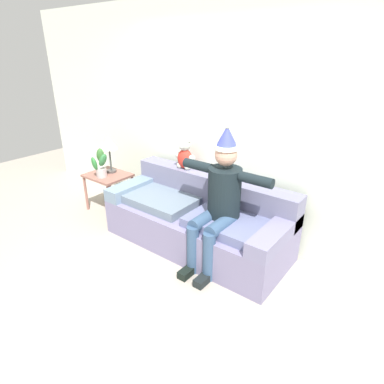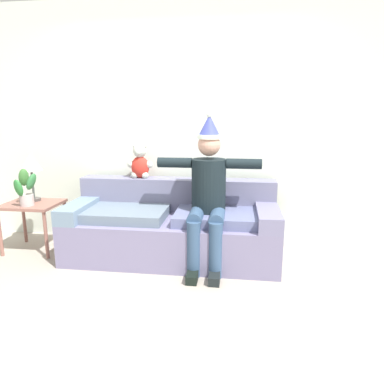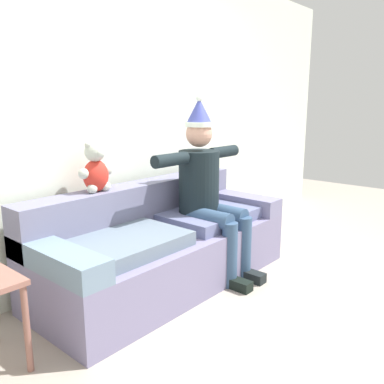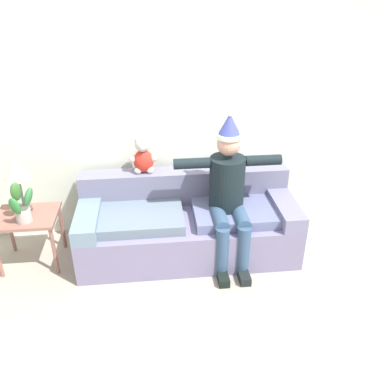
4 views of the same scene
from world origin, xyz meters
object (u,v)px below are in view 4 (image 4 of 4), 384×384
object	(u,v)px
teddy_bear	(143,157)
couch	(187,223)
side_table	(27,222)
table_lamp	(17,173)
potted_plant	(21,206)
person_seated	(229,190)

from	to	relation	value
teddy_bear	couch	bearing A→B (deg)	-33.23
side_table	table_lamp	world-z (taller)	table_lamp
couch	teddy_bear	world-z (taller)	teddy_bear
couch	potted_plant	distance (m)	1.58
couch	person_seated	size ratio (longest dim) A/B	1.43
table_lamp	potted_plant	world-z (taller)	table_lamp
teddy_bear	side_table	size ratio (longest dim) A/B	0.66
person_seated	table_lamp	xyz separation A→B (m)	(-1.95, 0.21, 0.18)
teddy_bear	person_seated	bearing A→B (deg)	-28.50
teddy_bear	table_lamp	size ratio (longest dim) A/B	0.73
couch	teddy_bear	bearing A→B (deg)	146.77
side_table	potted_plant	distance (m)	0.28
couch	person_seated	xyz separation A→B (m)	(0.38, -0.16, 0.44)
person_seated	side_table	bearing A→B (deg)	176.69
table_lamp	couch	bearing A→B (deg)	-1.76
couch	side_table	bearing A→B (deg)	-178.20
person_seated	potted_plant	world-z (taller)	person_seated
teddy_bear	table_lamp	world-z (taller)	teddy_bear
table_lamp	potted_plant	distance (m)	0.32
person_seated	potted_plant	bearing A→B (deg)	-179.80
couch	potted_plant	bearing A→B (deg)	-173.76
side_table	potted_plant	xyz separation A→B (m)	(0.02, -0.12, 0.25)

